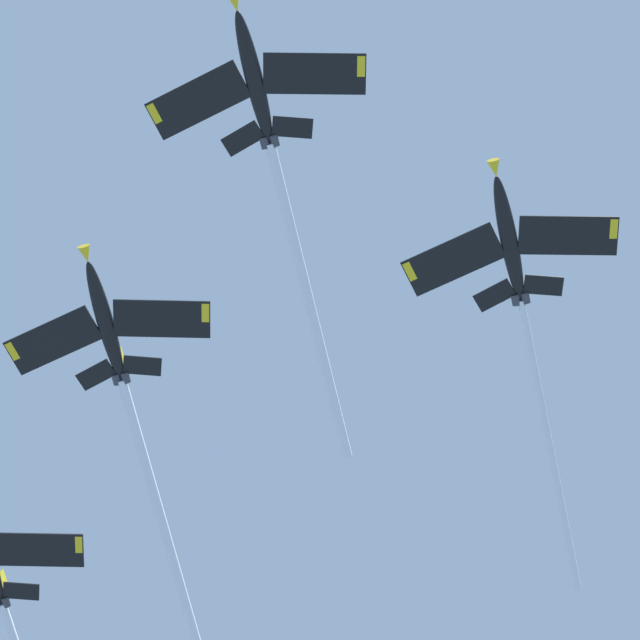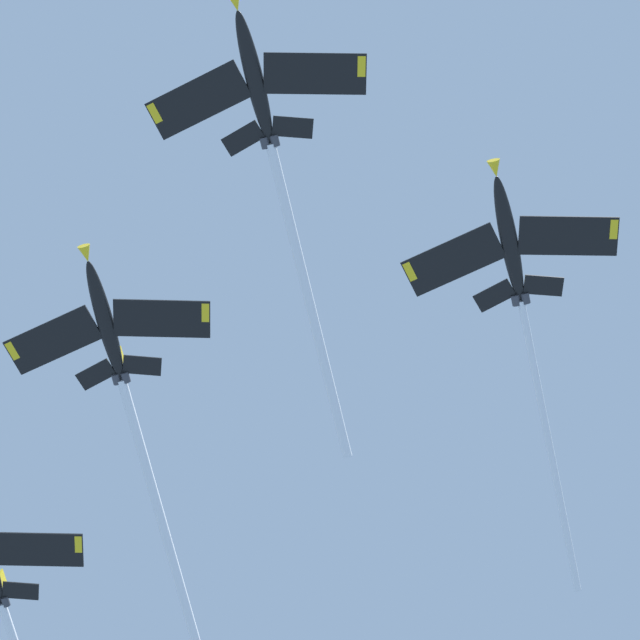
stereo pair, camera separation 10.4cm
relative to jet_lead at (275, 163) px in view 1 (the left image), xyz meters
The scene contains 4 objects.
jet_lead is the anchor object (origin of this frame).
jet_left_wing 25.48m from the jet_lead, 144.45° to the right, with size 20.09×43.36×9.28m.
jet_right_wing 26.62m from the jet_lead, 49.46° to the right, with size 20.11×41.94×8.60m.
jet_right_outer 55.01m from the jet_lead, 52.40° to the right, with size 20.11×46.49×9.34m.
Camera 1 is at (-7.16, 45.45, 1.93)m, focal length 82.17 mm.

